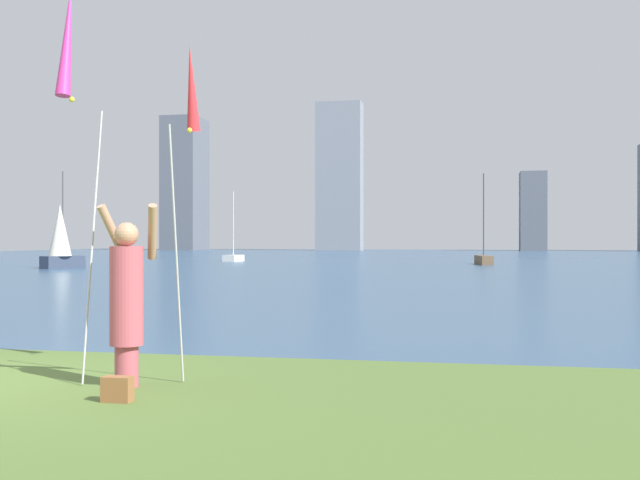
# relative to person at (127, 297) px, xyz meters

# --- Properties ---
(ground) EXTENTS (120.00, 138.00, 0.12)m
(ground) POSITION_rel_person_xyz_m (-1.99, 50.65, -1.05)
(ground) COLOR #4C662D
(person) EXTENTS (0.74, 0.55, 2.02)m
(person) POSITION_rel_person_xyz_m (0.00, 0.00, 0.00)
(person) COLOR #B24C59
(person) RESTS_ON ground
(kite_flag_left) EXTENTS (0.16, 0.96, 4.42)m
(kite_flag_left) POSITION_rel_person_xyz_m (-0.51, -0.35, 2.67)
(kite_flag_left) COLOR #B2B2B7
(kite_flag_left) RESTS_ON ground
(kite_flag_right) EXTENTS (0.16, 0.83, 3.88)m
(kite_flag_right) POSITION_rel_person_xyz_m (0.51, 0.62, 2.27)
(kite_flag_right) COLOR #B2B2B7
(kite_flag_right) RESTS_ON ground
(bag) EXTENTS (0.30, 0.16, 0.25)m
(bag) POSITION_rel_person_xyz_m (0.27, -0.77, -0.87)
(bag) COLOR brown
(bag) RESTS_ON ground
(sailboat_1) EXTENTS (1.24, 3.03, 5.89)m
(sailboat_1) POSITION_rel_person_xyz_m (3.85, 44.21, -0.61)
(sailboat_1) COLOR brown
(sailboat_1) RESTS_ON ground
(sailboat_6) EXTENTS (1.21, 1.86, 5.20)m
(sailboat_6) POSITION_rel_person_xyz_m (-14.26, 47.77, -0.70)
(sailboat_6) COLOR silver
(sailboat_6) RESTS_ON ground
(sailboat_7) EXTENTS (1.75, 2.64, 5.45)m
(sailboat_7) POSITION_rel_person_xyz_m (-19.37, 32.33, 0.73)
(sailboat_7) COLOR #333D51
(sailboat_7) RESTS_ON ground
(skyline_tower_0) EXTENTS (5.33, 7.28, 20.19)m
(skyline_tower_0) POSITION_rel_person_xyz_m (-40.99, 106.29, 9.10)
(skyline_tower_0) COLOR #565B66
(skyline_tower_0) RESTS_ON ground
(skyline_tower_1) EXTENTS (6.65, 3.27, 21.75)m
(skyline_tower_1) POSITION_rel_person_xyz_m (-16.94, 106.40, 9.88)
(skyline_tower_1) COLOR gray
(skyline_tower_1) RESTS_ON ground
(skyline_tower_2) EXTENTS (3.64, 5.20, 11.22)m
(skyline_tower_2) POSITION_rel_person_xyz_m (10.72, 108.37, 4.62)
(skyline_tower_2) COLOR #565B66
(skyline_tower_2) RESTS_ON ground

